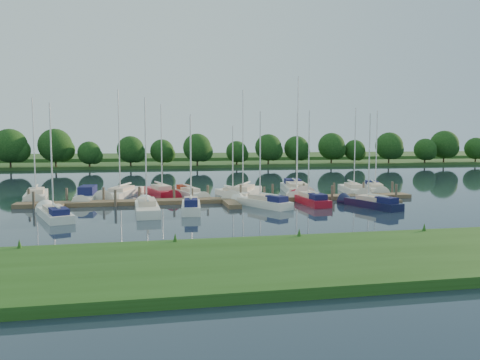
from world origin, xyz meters
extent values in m
plane|color=#192432|center=(0.00, 0.00, 0.00)|extent=(260.00, 260.00, 0.00)
cube|color=#204714|center=(0.00, -16.00, 0.25)|extent=(90.00, 10.00, 0.50)
cube|color=brown|center=(0.00, 8.00, 0.20)|extent=(40.00, 2.00, 0.40)
cube|color=brown|center=(-16.00, 5.00, 0.20)|extent=(1.20, 4.00, 0.40)
cube|color=brown|center=(-8.00, 5.00, 0.20)|extent=(1.20, 4.00, 0.40)
cube|color=brown|center=(0.00, 5.00, 0.20)|extent=(1.20, 4.00, 0.40)
cube|color=brown|center=(8.00, 5.00, 0.20)|extent=(1.20, 4.00, 0.40)
cube|color=brown|center=(16.00, 5.00, 0.20)|extent=(1.20, 4.00, 0.40)
cylinder|color=#473D33|center=(-19.00, 9.30, 0.60)|extent=(0.24, 0.24, 2.00)
cylinder|color=#473D33|center=(-15.55, 9.30, 0.60)|extent=(0.24, 0.24, 2.00)
cylinder|color=#473D33|center=(-12.09, 9.30, 0.60)|extent=(0.24, 0.24, 2.00)
cylinder|color=#473D33|center=(-8.64, 9.30, 0.60)|extent=(0.24, 0.24, 2.00)
cylinder|color=#473D33|center=(-5.18, 9.30, 0.60)|extent=(0.24, 0.24, 2.00)
cylinder|color=#473D33|center=(-1.73, 9.30, 0.60)|extent=(0.24, 0.24, 2.00)
cylinder|color=#473D33|center=(1.73, 9.30, 0.60)|extent=(0.24, 0.24, 2.00)
cylinder|color=#473D33|center=(5.18, 9.30, 0.60)|extent=(0.24, 0.24, 2.00)
cylinder|color=#473D33|center=(8.64, 9.30, 0.60)|extent=(0.24, 0.24, 2.00)
cylinder|color=#473D33|center=(12.09, 9.30, 0.60)|extent=(0.24, 0.24, 2.00)
cylinder|color=#473D33|center=(15.55, 9.30, 0.60)|extent=(0.24, 0.24, 2.00)
cylinder|color=#473D33|center=(19.00, 9.30, 0.60)|extent=(0.24, 0.24, 2.00)
cylinder|color=#473D33|center=(-18.00, 6.70, 0.60)|extent=(0.24, 0.24, 2.00)
cylinder|color=#473D33|center=(-10.80, 6.70, 0.60)|extent=(0.24, 0.24, 2.00)
cylinder|color=#473D33|center=(-3.60, 6.70, 0.60)|extent=(0.24, 0.24, 2.00)
cylinder|color=#473D33|center=(3.60, 6.70, 0.60)|extent=(0.24, 0.24, 2.00)
cylinder|color=#473D33|center=(10.80, 6.70, 0.60)|extent=(0.24, 0.24, 2.00)
cylinder|color=#473D33|center=(18.00, 6.70, 0.60)|extent=(0.24, 0.24, 2.00)
cube|color=#25471B|center=(0.00, 75.00, 0.30)|extent=(180.00, 30.00, 0.60)
cube|color=#355927|center=(0.00, 100.00, 0.70)|extent=(220.00, 40.00, 1.40)
cylinder|color=#38281C|center=(-33.43, 63.94, 1.44)|extent=(0.36, 0.36, 2.88)
sphere|color=black|center=(-33.43, 63.94, 4.96)|extent=(6.72, 6.72, 6.72)
sphere|color=black|center=(-31.99, 64.14, 4.00)|extent=(4.80, 4.80, 4.80)
cylinder|color=#38281C|center=(-25.56, 62.45, 1.33)|extent=(0.36, 0.36, 2.67)
sphere|color=black|center=(-25.56, 62.45, 4.60)|extent=(6.23, 6.23, 6.23)
sphere|color=black|center=(-24.23, 62.65, 3.71)|extent=(4.45, 4.45, 4.45)
cylinder|color=#38281C|center=(-18.20, 60.25, 1.01)|extent=(0.36, 0.36, 2.03)
sphere|color=black|center=(-18.20, 60.25, 3.49)|extent=(4.73, 4.73, 4.73)
sphere|color=black|center=(-17.18, 60.45, 2.82)|extent=(3.38, 3.38, 3.38)
cylinder|color=#38281C|center=(-11.91, 63.89, 1.17)|extent=(0.36, 0.36, 2.35)
sphere|color=black|center=(-11.91, 63.89, 4.04)|extent=(5.47, 5.47, 5.47)
sphere|color=black|center=(-10.74, 64.09, 3.26)|extent=(3.91, 3.91, 3.91)
cylinder|color=#38281C|center=(-3.89, 63.98, 1.04)|extent=(0.36, 0.36, 2.08)
sphere|color=black|center=(-3.89, 63.98, 3.59)|extent=(4.86, 4.86, 4.86)
sphere|color=black|center=(-2.84, 64.18, 2.89)|extent=(3.47, 3.47, 3.47)
cylinder|color=#38281C|center=(2.82, 60.05, 1.19)|extent=(0.36, 0.36, 2.38)
sphere|color=black|center=(2.82, 60.05, 4.09)|extent=(5.54, 5.54, 5.54)
sphere|color=black|center=(4.01, 60.25, 3.30)|extent=(3.96, 3.96, 3.96)
cylinder|color=#38281C|center=(10.35, 61.72, 1.02)|extent=(0.36, 0.36, 2.04)
sphere|color=black|center=(10.35, 61.72, 3.51)|extent=(4.75, 4.75, 4.75)
sphere|color=black|center=(11.37, 61.92, 2.83)|extent=(3.39, 3.39, 3.39)
cylinder|color=#38281C|center=(18.57, 60.68, 1.00)|extent=(0.36, 0.36, 2.00)
sphere|color=black|center=(18.57, 60.68, 3.44)|extent=(4.66, 4.66, 4.66)
sphere|color=black|center=(19.57, 60.88, 2.77)|extent=(3.33, 3.33, 3.33)
cylinder|color=#38281C|center=(24.70, 62.54, 1.28)|extent=(0.36, 0.36, 2.55)
sphere|color=black|center=(24.70, 62.54, 4.40)|extent=(5.95, 5.95, 5.95)
sphere|color=black|center=(25.98, 62.74, 3.54)|extent=(4.25, 4.25, 4.25)
cylinder|color=#38281C|center=(33.24, 60.11, 1.22)|extent=(0.36, 0.36, 2.43)
sphere|color=black|center=(33.24, 60.11, 4.19)|extent=(5.68, 5.68, 5.68)
sphere|color=black|center=(34.45, 60.31, 3.38)|extent=(4.05, 4.05, 4.05)
cylinder|color=#38281C|center=(40.42, 62.43, 1.10)|extent=(0.36, 0.36, 2.19)
sphere|color=black|center=(40.42, 62.43, 3.78)|extent=(5.11, 5.11, 5.11)
sphere|color=black|center=(41.51, 62.63, 3.04)|extent=(3.65, 3.65, 3.65)
cylinder|color=#38281C|center=(48.21, 61.78, 1.34)|extent=(0.36, 0.36, 2.69)
sphere|color=black|center=(48.21, 61.78, 4.63)|extent=(6.27, 6.27, 6.27)
sphere|color=black|center=(49.56, 61.98, 3.73)|extent=(4.48, 4.48, 4.48)
cylinder|color=#38281C|center=(56.07, 62.91, 1.03)|extent=(0.36, 0.36, 2.06)
sphere|color=black|center=(56.07, 62.91, 3.55)|extent=(4.80, 4.80, 4.80)
sphere|color=black|center=(57.10, 63.11, 2.86)|extent=(3.43, 3.43, 3.43)
cylinder|color=#38281C|center=(63.37, 60.45, 1.02)|extent=(0.36, 0.36, 2.05)
sphere|color=black|center=(63.37, 60.45, 3.53)|extent=(4.78, 4.78, 4.78)
sphere|color=black|center=(64.39, 60.65, 2.85)|extent=(3.41, 3.41, 3.41)
cylinder|color=#38281C|center=(69.28, 63.11, 1.37)|extent=(0.36, 0.36, 2.75)
sphere|color=black|center=(69.28, 63.11, 4.73)|extent=(6.41, 6.41, 6.41)
sphere|color=black|center=(70.65, 63.31, 3.82)|extent=(4.58, 4.58, 4.58)
cube|color=white|center=(-19.38, 14.05, 0.15)|extent=(3.12, 7.49, 1.16)
cone|color=white|center=(-18.82, 10.46, 0.15)|extent=(1.39, 2.67, 1.02)
cube|color=beige|center=(-19.32, 13.69, 0.89)|extent=(2.01, 3.46, 0.53)
cylinder|color=silver|center=(-19.27, 13.33, 5.64)|extent=(0.12, 0.12, 9.80)
cylinder|color=silver|center=(-19.49, 14.76, 1.31)|extent=(0.60, 3.24, 0.10)
cylinder|color=white|center=(-19.49, 14.76, 1.31)|extent=(0.64, 2.90, 0.20)
cube|color=white|center=(-13.85, 11.46, 0.15)|extent=(2.15, 5.58, 1.11)
cone|color=white|center=(-14.02, 8.73, 0.15)|extent=(1.01, 1.70, 0.90)
cube|color=#131745|center=(-13.85, 11.46, 1.06)|extent=(1.63, 3.10, 1.00)
cube|color=white|center=(-10.52, 15.08, 0.15)|extent=(4.68, 8.46, 1.07)
cone|color=white|center=(-11.78, 11.21, 0.15)|extent=(1.96, 3.07, 1.14)
cube|color=beige|center=(-10.65, 14.70, 0.83)|extent=(2.76, 4.02, 0.49)
cylinder|color=silver|center=(-10.77, 14.31, 6.18)|extent=(0.12, 0.12, 11.00)
cylinder|color=silver|center=(-10.27, 15.86, 1.21)|extent=(1.22, 3.52, 0.10)
cylinder|color=white|center=(-10.27, 15.86, 1.21)|extent=(1.19, 3.16, 0.20)
cube|color=#A40F20|center=(-6.41, 14.56, 0.15)|extent=(3.64, 7.16, 1.23)
cone|color=#A40F20|center=(-5.53, 11.23, 0.15)|extent=(1.55, 2.58, 0.97)
cube|color=beige|center=(-6.33, 14.23, 0.95)|extent=(2.20, 3.37, 0.56)
cylinder|color=silver|center=(-6.24, 13.90, 5.44)|extent=(0.12, 0.12, 9.31)
cylinder|color=silver|center=(-6.59, 15.23, 1.39)|extent=(0.90, 3.02, 0.10)
cylinder|color=white|center=(-6.59, 15.23, 1.39)|extent=(0.90, 2.72, 0.20)
cube|color=white|center=(-3.32, 12.91, 0.15)|extent=(3.26, 6.41, 1.03)
cone|color=white|center=(-2.53, 9.93, 0.15)|extent=(1.39, 2.31, 0.86)
cube|color=beige|center=(-3.24, 12.61, 0.79)|extent=(1.97, 3.02, 0.47)
cube|color=maroon|center=(-3.77, 14.58, 0.89)|extent=(1.65, 2.10, 0.51)
cylinder|color=silver|center=(-3.16, 12.32, 4.82)|extent=(0.12, 0.12, 8.34)
cylinder|color=silver|center=(-3.48, 13.51, 1.17)|extent=(0.81, 2.71, 0.10)
cylinder|color=white|center=(-3.48, 13.51, 1.17)|extent=(0.83, 2.44, 0.20)
cube|color=white|center=(1.20, 12.33, 0.15)|extent=(2.86, 5.52, 0.94)
cone|color=white|center=(1.92, 9.76, 0.15)|extent=(1.22, 1.99, 0.74)
cube|color=beige|center=(1.27, 12.07, 0.73)|extent=(1.72, 2.60, 0.43)
cylinder|color=silver|center=(1.35, 11.81, 4.19)|extent=(0.12, 0.12, 7.18)
cylinder|color=silver|center=(1.06, 12.84, 1.07)|extent=(0.74, 2.33, 0.10)
cylinder|color=white|center=(1.06, 12.84, 1.07)|extent=(0.76, 2.10, 0.20)
cube|color=white|center=(2.77, 12.26, 0.15)|extent=(5.48, 8.18, 1.22)
cone|color=white|center=(1.04, 8.66, 0.15)|extent=(2.22, 3.01, 1.12)
cube|color=beige|center=(2.60, 11.90, 0.94)|extent=(3.07, 3.97, 0.55)
cylinder|color=silver|center=(2.42, 11.54, 6.18)|extent=(0.12, 0.12, 10.80)
cylinder|color=silver|center=(3.12, 12.98, 1.39)|extent=(1.65, 3.29, 0.10)
cylinder|color=white|center=(3.12, 12.98, 1.39)|extent=(1.57, 2.97, 0.20)
cube|color=white|center=(8.46, 11.11, 0.15)|extent=(4.08, 6.55, 0.96)
cone|color=white|center=(7.25, 8.18, 0.15)|extent=(1.67, 2.39, 0.89)
cube|color=beige|center=(8.34, 10.82, 0.74)|extent=(2.33, 3.15, 0.44)
cylinder|color=silver|center=(8.22, 10.52, 4.90)|extent=(0.12, 0.12, 8.57)
cylinder|color=silver|center=(8.71, 11.70, 1.09)|extent=(1.19, 2.68, 0.10)
cylinder|color=white|center=(8.71, 11.70, 1.09)|extent=(1.16, 2.42, 0.20)
cube|color=white|center=(9.43, 14.49, 0.15)|extent=(4.13, 9.69, 1.23)
cone|color=white|center=(8.66, 9.86, 0.15)|extent=(1.83, 3.45, 1.31)
cube|color=beige|center=(9.36, 14.02, 0.95)|extent=(2.64, 4.49, 0.56)
cube|color=#131745|center=(9.87, 17.08, 1.06)|extent=(2.28, 3.08, 0.62)
cylinder|color=silver|center=(9.28, 13.56, 7.12)|extent=(0.12, 0.12, 12.66)
cylinder|color=silver|center=(9.59, 15.41, 1.40)|extent=(0.79, 4.18, 0.10)
cylinder|color=white|center=(9.59, 15.41, 1.40)|extent=(0.81, 3.73, 0.20)
cube|color=white|center=(15.79, 12.66, 0.15)|extent=(3.03, 6.99, 1.15)
cone|color=white|center=(15.21, 9.33, 0.15)|extent=(1.34, 2.49, 0.95)
cube|color=beige|center=(15.73, 12.33, 0.89)|extent=(1.92, 3.24, 0.52)
cylinder|color=silver|center=(15.67, 11.99, 5.30)|extent=(0.12, 0.12, 9.13)
cylinder|color=silver|center=(15.91, 13.32, 1.31)|extent=(0.62, 3.01, 0.10)
cylinder|color=white|center=(15.91, 13.32, 1.31)|extent=(0.66, 2.70, 0.20)
cube|color=white|center=(19.23, 13.92, 0.15)|extent=(3.78, 6.96, 0.99)
cone|color=white|center=(18.23, 10.72, 0.15)|extent=(1.59, 2.52, 0.94)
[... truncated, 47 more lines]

